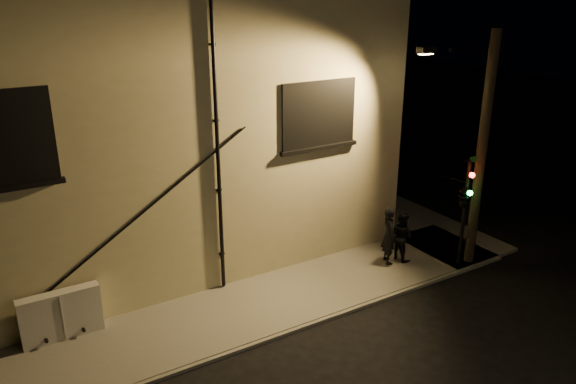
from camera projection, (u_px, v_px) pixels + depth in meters
ground at (329, 318)px, 15.47m from camera, size 90.00×90.00×0.00m
sidewalk at (284, 247)px, 19.56m from camera, size 21.00×16.00×0.12m
building at (114, 114)px, 19.68m from camera, size 16.20×12.23×8.80m
utility_cabinet at (61, 315)px, 14.21m from camera, size 1.98×0.33×1.30m
pedestrian_a at (389, 235)px, 18.06m from camera, size 0.67×0.81×1.91m
pedestrian_b at (402, 236)px, 18.33m from camera, size 0.68×0.85×1.64m
traffic_signal at (465, 196)px, 17.28m from camera, size 1.33×2.13×3.60m
streetlamp_pole at (479, 148)px, 17.19m from camera, size 2.03×1.40×7.50m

